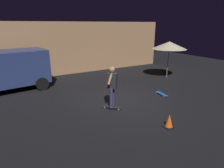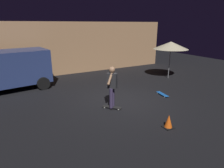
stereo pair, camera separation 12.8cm
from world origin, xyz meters
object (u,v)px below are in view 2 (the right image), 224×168
skateboard_ridden (112,107)px  traffic_cone (169,122)px  patio_umbrella (171,45)px  skateboard_spare (162,94)px  skater (112,84)px  parked_van (0,69)px

skateboard_ridden → traffic_cone: bearing=-68.0°
patio_umbrella → skateboard_spare: patio_umbrella is taller
patio_umbrella → skateboard_spare: 3.88m
skateboard_ridden → traffic_cone: 2.43m
skater → traffic_cone: 2.57m
parked_van → traffic_cone: 8.42m
skater → parked_van: bearing=130.0°
skateboard_spare → traffic_cone: size_ratio=1.74×
skater → skateboard_ridden: bearing=-135.0°
patio_umbrella → skater: 5.97m
parked_van → patio_umbrella: (9.26, -2.26, 0.91)m
skateboard_ridden → skateboard_spare: 2.89m
patio_umbrella → skateboard_spare: bearing=-138.8°
patio_umbrella → traffic_cone: bearing=-134.2°
skateboard_ridden → traffic_cone: size_ratio=1.54×
patio_umbrella → parked_van: bearing=166.3°
parked_van → skateboard_spare: parked_van is taller
traffic_cone → skater: bearing=112.0°
parked_van → patio_umbrella: patio_umbrella is taller
patio_umbrella → skateboard_ridden: size_ratio=3.25×
skateboard_spare → traffic_cone: (-1.98, -2.42, 0.16)m
skateboard_spare → skater: size_ratio=0.48×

